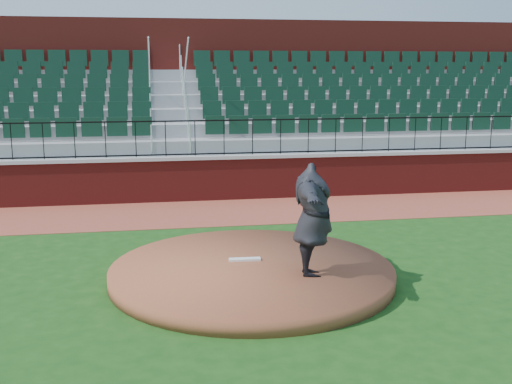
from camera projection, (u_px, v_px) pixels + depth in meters
ground at (270, 277)px, 11.44m from camera, size 90.00×90.00×0.00m
warning_track at (232, 211)px, 16.66m from camera, size 34.00×3.20×0.01m
field_wall at (224, 179)px, 18.09m from camera, size 34.00×0.35×1.20m
wall_cap at (224, 157)px, 17.96m from camera, size 34.00×0.45×0.10m
wall_railing at (224, 138)px, 17.86m from camera, size 34.00×0.05×1.00m
seating_stands at (214, 114)px, 20.39m from camera, size 34.00×5.10×4.60m
concourse_wall at (206, 96)px, 23.01m from camera, size 34.00×0.50×5.50m
pitchers_mound at (252, 272)px, 11.31m from camera, size 5.13×5.13×0.25m
pitching_rubber at (245, 259)px, 11.61m from camera, size 0.60×0.18×0.04m
pitcher at (313, 220)px, 10.61m from camera, size 1.04×2.49×1.97m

